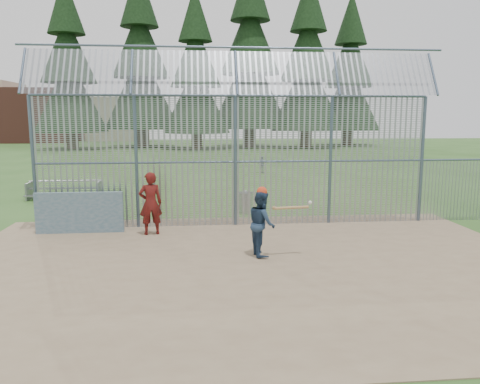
{
  "coord_description": "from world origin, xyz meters",
  "views": [
    {
      "loc": [
        -1.24,
        -10.79,
        3.38
      ],
      "look_at": [
        0.0,
        2.0,
        1.3
      ],
      "focal_mm": 35.0,
      "sensor_mm": 36.0,
      "label": 1
    }
  ],
  "objects": [
    {
      "name": "conifer_row",
      "position": [
        1.93,
        41.51,
        10.83
      ],
      "size": [
        38.48,
        12.26,
        20.2
      ],
      "color": "#332319",
      "rests_on": "ground"
    },
    {
      "name": "ground",
      "position": [
        0.0,
        0.0,
        0.0
      ],
      "size": [
        120.0,
        120.0,
        0.0
      ],
      "primitive_type": "plane",
      "color": "#2D511E",
      "rests_on": "ground"
    },
    {
      "name": "dirt_infield",
      "position": [
        0.0,
        -0.5,
        0.01
      ],
      "size": [
        14.0,
        10.0,
        0.02
      ],
      "primitive_type": "cube",
      "color": "#756047",
      "rests_on": "ground"
    },
    {
      "name": "batting_gear",
      "position": [
        0.52,
        0.15,
        1.51
      ],
      "size": [
        1.31,
        0.37,
        0.54
      ],
      "color": "red",
      "rests_on": "ground"
    },
    {
      "name": "bleacher",
      "position": [
        -6.64,
        8.96,
        0.41
      ],
      "size": [
        3.0,
        0.95,
        0.72
      ],
      "color": "slate",
      "rests_on": "ground"
    },
    {
      "name": "trash_can",
      "position": [
        0.52,
        5.34,
        0.38
      ],
      "size": [
        0.56,
        0.56,
        0.82
      ],
      "color": "#919399",
      "rests_on": "ground"
    },
    {
      "name": "batter",
      "position": [
        0.35,
        0.19,
        0.82
      ],
      "size": [
        0.69,
        0.84,
        1.59
      ],
      "primitive_type": "imported",
      "rotation": [
        0.0,
        0.0,
        1.69
      ],
      "color": "#22354F",
      "rests_on": "dirt_infield"
    },
    {
      "name": "bg_kid_seated",
      "position": [
        2.84,
        17.25,
        0.5
      ],
      "size": [
        0.63,
        0.54,
        1.01
      ],
      "primitive_type": "imported",
      "rotation": [
        0.0,
        0.0,
        2.53
      ],
      "color": "slate",
      "rests_on": "ground"
    },
    {
      "name": "dugout_wall",
      "position": [
        -4.6,
        2.9,
        0.62
      ],
      "size": [
        2.5,
        0.12,
        1.2
      ],
      "primitive_type": "cube",
      "color": "#38566B",
      "rests_on": "dirt_infield"
    },
    {
      "name": "backstop_fence",
      "position": [
        1.81,
        3.43,
        2.36
      ],
      "size": [
        20.09,
        0.81,
        5.3
      ],
      "color": "#47566B",
      "rests_on": "ground"
    },
    {
      "name": "distant_buildings",
      "position": [
        -23.18,
        56.49,
        3.6
      ],
      "size": [
        26.5,
        10.5,
        8.0
      ],
      "color": "brown",
      "rests_on": "ground"
    },
    {
      "name": "onlooker",
      "position": [
        -2.52,
        2.54,
        0.92
      ],
      "size": [
        0.73,
        0.55,
        1.81
      ],
      "primitive_type": "imported",
      "rotation": [
        0.0,
        0.0,
        3.34
      ],
      "color": "maroon",
      "rests_on": "dirt_infield"
    }
  ]
}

